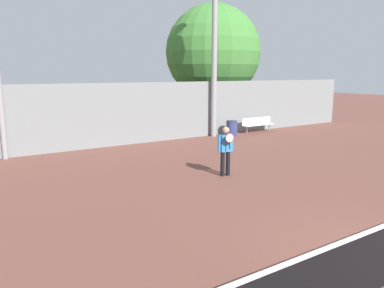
{
  "coord_description": "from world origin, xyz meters",
  "views": [
    {
      "loc": [
        -6.45,
        -2.93,
        3.39
      ],
      "look_at": [
        0.54,
        7.81,
        0.94
      ],
      "focal_mm": 35.0,
      "sensor_mm": 36.0,
      "label": 1
    }
  ],
  "objects_px": {
    "trash_bin": "(232,128)",
    "tennis_player": "(226,148)",
    "bench_courtside_near": "(257,123)",
    "tree_green_broad": "(213,52)",
    "light_pole_near_left": "(214,39)"
  },
  "relations": [
    {
      "from": "trash_bin",
      "to": "tennis_player",
      "type": "bearing_deg",
      "value": -130.46
    },
    {
      "from": "bench_courtside_near",
      "to": "trash_bin",
      "type": "bearing_deg",
      "value": -172.64
    },
    {
      "from": "bench_courtside_near",
      "to": "tree_green_broad",
      "type": "height_order",
      "value": "tree_green_broad"
    },
    {
      "from": "bench_courtside_near",
      "to": "light_pole_near_left",
      "type": "bearing_deg",
      "value": 176.08
    },
    {
      "from": "bench_courtside_near",
      "to": "tree_green_broad",
      "type": "relative_size",
      "value": 0.28
    },
    {
      "from": "light_pole_near_left",
      "to": "tree_green_broad",
      "type": "bearing_deg",
      "value": 54.61
    },
    {
      "from": "light_pole_near_left",
      "to": "tree_green_broad",
      "type": "distance_m",
      "value": 4.82
    },
    {
      "from": "trash_bin",
      "to": "tree_green_broad",
      "type": "bearing_deg",
      "value": 66.38
    },
    {
      "from": "tennis_player",
      "to": "bench_courtside_near",
      "type": "bearing_deg",
      "value": 51.67
    },
    {
      "from": "trash_bin",
      "to": "bench_courtside_near",
      "type": "bearing_deg",
      "value": 7.36
    },
    {
      "from": "bench_courtside_near",
      "to": "light_pole_near_left",
      "type": "height_order",
      "value": "light_pole_near_left"
    },
    {
      "from": "bench_courtside_near",
      "to": "light_pole_near_left",
      "type": "relative_size",
      "value": 0.25
    },
    {
      "from": "tennis_player",
      "to": "trash_bin",
      "type": "distance_m",
      "value": 8.07
    },
    {
      "from": "tree_green_broad",
      "to": "bench_courtside_near",
      "type": "bearing_deg",
      "value": -86.93
    },
    {
      "from": "tennis_player",
      "to": "tree_green_broad",
      "type": "xyz_separation_m",
      "value": [
        7.15,
        10.52,
        3.73
      ]
    }
  ]
}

